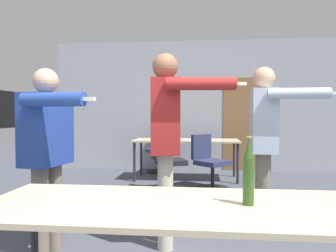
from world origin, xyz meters
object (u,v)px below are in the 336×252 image
person_far_watching (265,133)px  person_right_polo (167,130)px  office_chair_far_right (166,164)px  beer_bottle (249,173)px  office_chair_mid_tucked (160,151)px  person_near_casual (48,144)px  office_chair_side_rolled (209,164)px

person_far_watching → person_right_polo: person_right_polo is taller
office_chair_far_right → person_far_watching: bearing=16.3°
office_chair_far_right → beer_bottle: size_ratio=2.51×
person_right_polo → office_chair_mid_tucked: 4.05m
person_far_watching → beer_bottle: 1.82m
beer_bottle → person_right_polo: bearing=114.3°
person_right_polo → beer_bottle: bearing=17.3°
person_near_casual → beer_bottle: person_near_casual is taller
office_chair_side_rolled → person_near_casual: bearing=16.1°
office_chair_side_rolled → office_chair_mid_tucked: size_ratio=0.96×
office_chair_side_rolled → beer_bottle: (0.13, -3.73, 0.52)m
person_near_casual → office_chair_far_right: size_ratio=1.78×
office_chair_mid_tucked → office_chair_far_right: office_chair_mid_tucked is taller
person_near_casual → office_chair_mid_tucked: 4.33m
person_far_watching → beer_bottle: size_ratio=4.73×
office_chair_side_rolled → office_chair_far_right: (-0.70, -0.21, 0.02)m
person_near_casual → office_chair_far_right: person_near_casual is taller
person_near_casual → person_far_watching: bearing=121.8°
person_far_watching → office_chair_side_rolled: person_far_watching is taller
person_near_casual → office_chair_mid_tucked: bearing=-175.6°
beer_bottle → person_near_casual: bearing=148.8°
person_far_watching → person_near_casual: (-2.01, -0.80, -0.07)m
person_near_casual → office_chair_side_rolled: (1.47, 2.76, -0.57)m
office_chair_mid_tucked → office_chair_far_right: bearing=108.9°
beer_bottle → person_far_watching: bearing=76.9°
office_chair_far_right → office_chair_mid_tucked: bearing=172.2°
person_right_polo → office_chair_mid_tucked: bearing=-178.5°
person_near_casual → office_chair_side_rolled: person_near_casual is taller
person_far_watching → office_chair_mid_tucked: (-1.58, 3.48, -0.61)m
office_chair_side_rolled → person_far_watching: bearing=59.4°
person_far_watching → office_chair_mid_tucked: bearing=-152.3°
person_far_watching → office_chair_side_rolled: 2.14m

